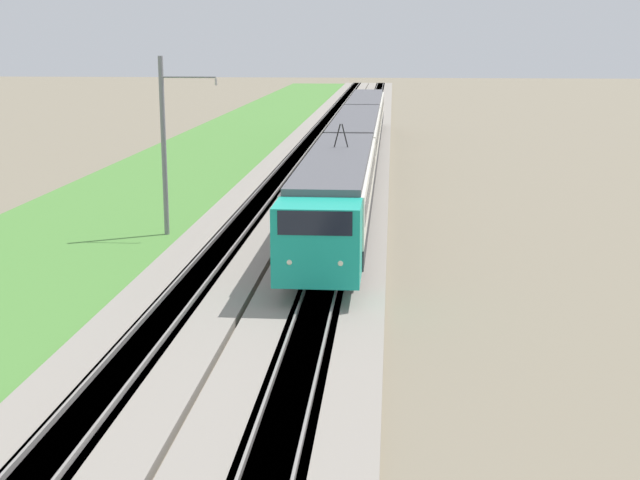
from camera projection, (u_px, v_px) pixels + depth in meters
name	position (u px, v px, depth m)	size (l,w,h in m)	color
ballast_main	(283.00, 176.00, 56.68)	(240.00, 4.40, 0.30)	gray
ballast_adjacent	(354.00, 177.00, 56.32)	(240.00, 4.40, 0.30)	gray
track_main	(283.00, 176.00, 56.67)	(240.00, 1.57, 0.45)	#4C4238
track_adjacent	(354.00, 177.00, 56.32)	(240.00, 1.57, 0.45)	#4C4238
grass_verge	(173.00, 176.00, 57.25)	(240.00, 10.96, 0.12)	#4C8438
passenger_train	(356.00, 139.00, 58.18)	(62.29, 2.93, 4.89)	#19A88E
catenary_mast_mid	(165.00, 145.00, 39.07)	(0.22, 2.56, 7.97)	slate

